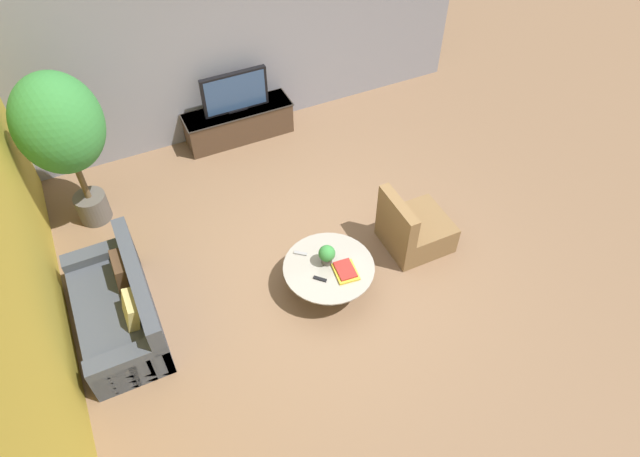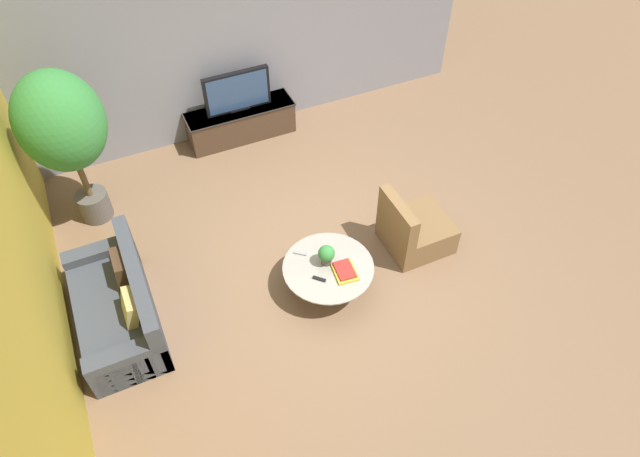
{
  "view_description": "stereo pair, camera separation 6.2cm",
  "coord_description": "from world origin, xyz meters",
  "px_view_note": "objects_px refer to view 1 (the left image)",
  "views": [
    {
      "loc": [
        -2.12,
        -4.15,
        5.69
      ],
      "look_at": [
        -0.1,
        0.13,
        0.55
      ],
      "focal_mm": 32.0,
      "sensor_mm": 36.0,
      "label": 1
    },
    {
      "loc": [
        -2.06,
        -4.18,
        5.69
      ],
      "look_at": [
        -0.1,
        0.13,
        0.55
      ],
      "focal_mm": 32.0,
      "sensor_mm": 36.0,
      "label": 2
    }
  ],
  "objects_px": {
    "armchair_wicker": "(413,229)",
    "potted_palm_tall": "(60,128)",
    "potted_plant_tabletop": "(327,254)",
    "media_console": "(239,123)",
    "television": "(235,92)",
    "coffee_table": "(329,272)",
    "couch_by_wall": "(120,310)"
  },
  "relations": [
    {
      "from": "media_console",
      "to": "potted_palm_tall",
      "type": "relative_size",
      "value": 0.75
    },
    {
      "from": "coffee_table",
      "to": "potted_plant_tabletop",
      "type": "distance_m",
      "value": 0.27
    },
    {
      "from": "media_console",
      "to": "couch_by_wall",
      "type": "height_order",
      "value": "couch_by_wall"
    },
    {
      "from": "couch_by_wall",
      "to": "television",
      "type": "bearing_deg",
      "value": 138.64
    },
    {
      "from": "coffee_table",
      "to": "armchair_wicker",
      "type": "distance_m",
      "value": 1.31
    },
    {
      "from": "couch_by_wall",
      "to": "media_console",
      "type": "bearing_deg",
      "value": 138.65
    },
    {
      "from": "media_console",
      "to": "coffee_table",
      "type": "distance_m",
      "value": 3.27
    },
    {
      "from": "potted_palm_tall",
      "to": "potted_plant_tabletop",
      "type": "xyz_separation_m",
      "value": [
        2.39,
        -2.37,
        -0.99
      ]
    },
    {
      "from": "coffee_table",
      "to": "couch_by_wall",
      "type": "height_order",
      "value": "couch_by_wall"
    },
    {
      "from": "potted_palm_tall",
      "to": "media_console",
      "type": "bearing_deg",
      "value": 19.21
    },
    {
      "from": "media_console",
      "to": "potted_plant_tabletop",
      "type": "relative_size",
      "value": 6.21
    },
    {
      "from": "television",
      "to": "armchair_wicker",
      "type": "height_order",
      "value": "television"
    },
    {
      "from": "coffee_table",
      "to": "couch_by_wall",
      "type": "bearing_deg",
      "value": 167.72
    },
    {
      "from": "coffee_table",
      "to": "potted_plant_tabletop",
      "type": "xyz_separation_m",
      "value": [
        0.01,
        0.07,
        0.26
      ]
    },
    {
      "from": "couch_by_wall",
      "to": "potted_plant_tabletop",
      "type": "xyz_separation_m",
      "value": [
        2.4,
        -0.45,
        0.25
      ]
    },
    {
      "from": "coffee_table",
      "to": "potted_palm_tall",
      "type": "height_order",
      "value": "potted_palm_tall"
    },
    {
      "from": "media_console",
      "to": "coffee_table",
      "type": "relative_size",
      "value": 1.53
    },
    {
      "from": "television",
      "to": "coffee_table",
      "type": "distance_m",
      "value": 3.32
    },
    {
      "from": "couch_by_wall",
      "to": "potted_palm_tall",
      "type": "relative_size",
      "value": 0.78
    },
    {
      "from": "coffee_table",
      "to": "armchair_wicker",
      "type": "height_order",
      "value": "armchair_wicker"
    },
    {
      "from": "armchair_wicker",
      "to": "potted_palm_tall",
      "type": "bearing_deg",
      "value": 58.4
    },
    {
      "from": "armchair_wicker",
      "to": "couch_by_wall",
      "type": "bearing_deg",
      "value": 84.56
    },
    {
      "from": "armchair_wicker",
      "to": "potted_plant_tabletop",
      "type": "xyz_separation_m",
      "value": [
        -1.29,
        -0.1,
        0.26
      ]
    },
    {
      "from": "armchair_wicker",
      "to": "television",
      "type": "bearing_deg",
      "value": 22.36
    },
    {
      "from": "media_console",
      "to": "armchair_wicker",
      "type": "relative_size",
      "value": 1.96
    },
    {
      "from": "couch_by_wall",
      "to": "potted_plant_tabletop",
      "type": "bearing_deg",
      "value": 79.29
    },
    {
      "from": "television",
      "to": "potted_plant_tabletop",
      "type": "height_order",
      "value": "television"
    },
    {
      "from": "armchair_wicker",
      "to": "potted_palm_tall",
      "type": "height_order",
      "value": "potted_palm_tall"
    },
    {
      "from": "coffee_table",
      "to": "potted_palm_tall",
      "type": "relative_size",
      "value": 0.49
    },
    {
      "from": "couch_by_wall",
      "to": "armchair_wicker",
      "type": "xyz_separation_m",
      "value": [
        3.69,
        -0.35,
        -0.01
      ]
    },
    {
      "from": "media_console",
      "to": "television",
      "type": "height_order",
      "value": "television"
    },
    {
      "from": "potted_plant_tabletop",
      "to": "media_console",
      "type": "bearing_deg",
      "value": 89.72
    }
  ]
}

